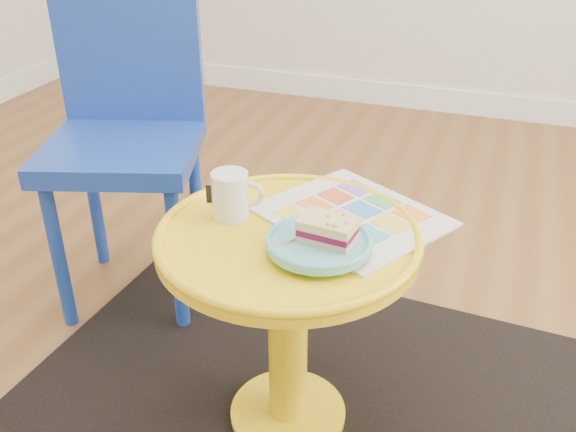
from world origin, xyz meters
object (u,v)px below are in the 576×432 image
(side_table, at_px, (288,292))
(mug, at_px, (231,194))
(plate, at_px, (319,244))
(chair, at_px, (126,121))
(newspaper, at_px, (352,216))

(side_table, xyz_separation_m, mug, (-0.13, 0.03, 0.19))
(plate, bearing_deg, side_table, 149.49)
(side_table, relative_size, chair, 0.58)
(chair, bearing_deg, newspaper, -39.33)
(side_table, xyz_separation_m, chair, (-0.61, 0.39, 0.16))
(side_table, bearing_deg, plate, -30.51)
(newspaper, bearing_deg, mug, -130.86)
(chair, height_order, mug, chair)
(side_table, xyz_separation_m, plate, (0.08, -0.05, 0.16))
(mug, height_order, plate, mug)
(chair, height_order, newspaper, chair)
(side_table, relative_size, plate, 2.68)
(side_table, relative_size, newspaper, 1.54)
(newspaper, distance_m, mug, 0.25)
(side_table, height_order, plate, plate)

